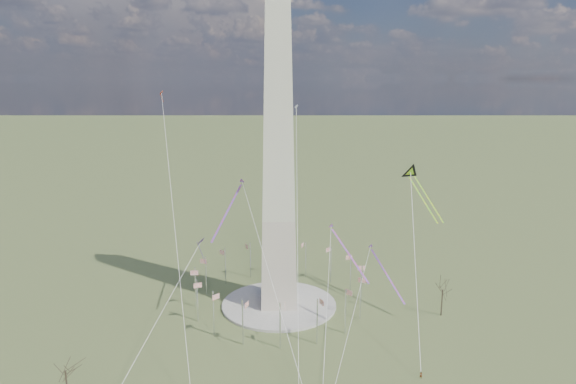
{
  "coord_description": "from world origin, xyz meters",
  "views": [
    {
      "loc": [
        -1.54,
        -150.25,
        70.02
      ],
      "look_at": [
        2.84,
        0.0,
        36.76
      ],
      "focal_mm": 32.0,
      "sensor_mm": 36.0,
      "label": 1
    }
  ],
  "objects_px": {
    "washington_monument": "(278,155)",
    "kite_delta_black": "(412,176)",
    "tree_near": "(443,288)",
    "person_east": "(421,375)"
  },
  "relations": [
    {
      "from": "tree_near",
      "to": "kite_delta_black",
      "type": "xyz_separation_m",
      "value": [
        -7.57,
        12.3,
        31.93
      ]
    },
    {
      "from": "washington_monument",
      "to": "kite_delta_black",
      "type": "height_order",
      "value": "washington_monument"
    },
    {
      "from": "kite_delta_black",
      "to": "tree_near",
      "type": "bearing_deg",
      "value": 102.99
    },
    {
      "from": "washington_monument",
      "to": "person_east",
      "type": "bearing_deg",
      "value": -51.01
    },
    {
      "from": "washington_monument",
      "to": "kite_delta_black",
      "type": "relative_size",
      "value": 5.42
    },
    {
      "from": "person_east",
      "to": "kite_delta_black",
      "type": "height_order",
      "value": "kite_delta_black"
    },
    {
      "from": "person_east",
      "to": "tree_near",
      "type": "bearing_deg",
      "value": -116.97
    },
    {
      "from": "washington_monument",
      "to": "tree_near",
      "type": "height_order",
      "value": "washington_monument"
    },
    {
      "from": "tree_near",
      "to": "kite_delta_black",
      "type": "bearing_deg",
      "value": 121.63
    },
    {
      "from": "tree_near",
      "to": "kite_delta_black",
      "type": "relative_size",
      "value": 0.68
    }
  ]
}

